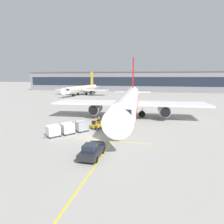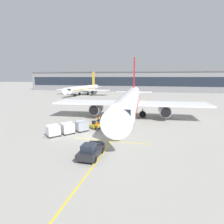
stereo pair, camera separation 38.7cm
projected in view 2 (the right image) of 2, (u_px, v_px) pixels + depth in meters
The scene contains 16 objects.
ground_plane at pixel (93, 137), 29.84m from camera, with size 600.00×600.00×0.00m, color #9E9B93.
parked_airplane at pixel (130, 101), 43.33m from camera, with size 35.56×45.86×15.47m.
belt_loader at pixel (100, 123), 35.37m from camera, with size 4.26×4.80×3.28m.
baggage_cart_lead at pixel (82, 126), 32.94m from camera, with size 2.49×2.65×1.91m.
baggage_cart_second at pixel (68, 128), 31.42m from camera, with size 2.49×2.65×1.91m.
baggage_cart_third at pixel (53, 130), 30.07m from camera, with size 2.49×2.65×1.91m.
pushback_tug at pixel (91, 151), 22.24m from camera, with size 2.13×4.40×1.83m.
ground_crew_by_loader at pixel (100, 122), 35.71m from camera, with size 0.41×0.49×1.74m.
ground_crew_by_carts at pixel (97, 125), 33.29m from camera, with size 0.57×0.27×1.74m.
safety_cone_engine_keepout at pixel (99, 117), 43.50m from camera, with size 0.53×0.53×0.61m.
safety_cone_wingtip at pixel (102, 116), 44.63m from camera, with size 0.60×0.60×0.68m.
safety_cone_nose_mark at pixel (96, 117), 43.67m from camera, with size 0.63×0.63×0.71m.
apron_guidance_line_lead_in at pixel (129, 118), 43.30m from camera, with size 0.20×110.00×0.01m.
apron_guidance_line_stop_bar at pixel (112, 141), 27.97m from camera, with size 12.00×0.20×0.01m.
terminal_building at pixel (123, 81), 130.76m from camera, with size 134.05×17.73×13.36m.
distant_airplane at pixel (83, 89), 100.28m from camera, with size 29.02×37.59×12.58m.
Camera 2 is at (9.98, -26.98, 9.42)m, focal length 30.01 mm.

